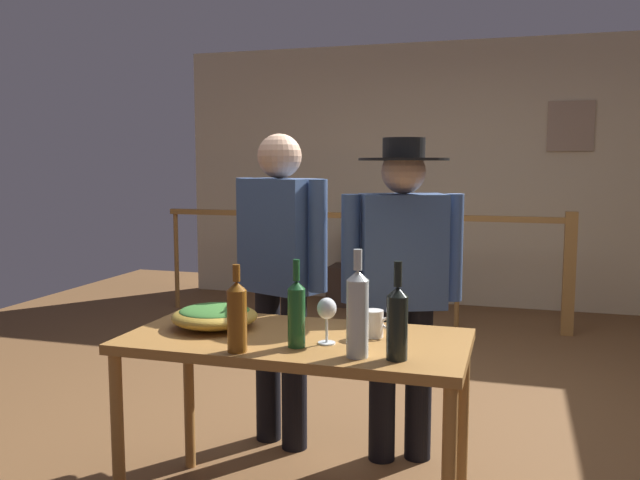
{
  "coord_description": "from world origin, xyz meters",
  "views": [
    {
      "loc": [
        0.64,
        -3.55,
        1.46
      ],
      "look_at": [
        -0.19,
        -0.78,
        1.12
      ],
      "focal_mm": 37.0,
      "sensor_mm": 36.0,
      "label": 1
    }
  ],
  "objects_px": {
    "tv_console": "(373,286)",
    "wine_bottle_green": "(296,312)",
    "stair_railing": "(420,249)",
    "wine_bottle_clear": "(357,312)",
    "person_standing_right": "(402,273)",
    "wine_bottle_amber": "(237,315)",
    "salad_bowl": "(215,315)",
    "mug_white": "(374,324)",
    "person_standing_left": "(280,265)",
    "wine_glass": "(327,311)",
    "wine_bottle_dark": "(397,321)",
    "framed_picture": "(571,126)",
    "flat_screen_tv": "(373,239)",
    "serving_table": "(296,357)"
  },
  "relations": [
    {
      "from": "stair_railing",
      "to": "salad_bowl",
      "type": "relative_size",
      "value": 10.51
    },
    {
      "from": "stair_railing",
      "to": "wine_bottle_green",
      "type": "relative_size",
      "value": 11.4
    },
    {
      "from": "framed_picture",
      "to": "tv_console",
      "type": "relative_size",
      "value": 0.53
    },
    {
      "from": "framed_picture",
      "to": "person_standing_right",
      "type": "relative_size",
      "value": 0.3
    },
    {
      "from": "framed_picture",
      "to": "flat_screen_tv",
      "type": "height_order",
      "value": "framed_picture"
    },
    {
      "from": "wine_bottle_clear",
      "to": "salad_bowl",
      "type": "bearing_deg",
      "value": 160.01
    },
    {
      "from": "tv_console",
      "to": "mug_white",
      "type": "relative_size",
      "value": 7.69
    },
    {
      "from": "stair_railing",
      "to": "wine_bottle_green",
      "type": "xyz_separation_m",
      "value": [
        0.04,
        -3.57,
        0.21
      ]
    },
    {
      "from": "wine_bottle_dark",
      "to": "person_standing_right",
      "type": "bearing_deg",
      "value": 98.55
    },
    {
      "from": "wine_bottle_amber",
      "to": "wine_bottle_green",
      "type": "bearing_deg",
      "value": 32.95
    },
    {
      "from": "wine_bottle_clear",
      "to": "wine_bottle_dark",
      "type": "bearing_deg",
      "value": 3.33
    },
    {
      "from": "wine_bottle_dark",
      "to": "person_standing_right",
      "type": "height_order",
      "value": "person_standing_right"
    },
    {
      "from": "wine_bottle_amber",
      "to": "wine_bottle_dark",
      "type": "relative_size",
      "value": 0.92
    },
    {
      "from": "framed_picture",
      "to": "serving_table",
      "type": "xyz_separation_m",
      "value": [
        -1.29,
        -4.36,
        -1.12
      ]
    },
    {
      "from": "person_standing_right",
      "to": "person_standing_left",
      "type": "bearing_deg",
      "value": -21.68
    },
    {
      "from": "stair_railing",
      "to": "person_standing_left",
      "type": "bearing_deg",
      "value": -96.59
    },
    {
      "from": "serving_table",
      "to": "person_standing_left",
      "type": "distance_m",
      "value": 0.78
    },
    {
      "from": "wine_glass",
      "to": "wine_bottle_amber",
      "type": "bearing_deg",
      "value": -145.51
    },
    {
      "from": "wine_bottle_amber",
      "to": "wine_bottle_dark",
      "type": "height_order",
      "value": "wine_bottle_dark"
    },
    {
      "from": "wine_glass",
      "to": "wine_bottle_green",
      "type": "bearing_deg",
      "value": -142.68
    },
    {
      "from": "wine_bottle_clear",
      "to": "person_standing_right",
      "type": "bearing_deg",
      "value": 89.24
    },
    {
      "from": "salad_bowl",
      "to": "person_standing_right",
      "type": "xyz_separation_m",
      "value": [
        0.69,
        0.62,
        0.11
      ]
    },
    {
      "from": "stair_railing",
      "to": "wine_bottle_dark",
      "type": "bearing_deg",
      "value": -83.18
    },
    {
      "from": "person_standing_right",
      "to": "salad_bowl",
      "type": "bearing_deg",
      "value": 20.52
    },
    {
      "from": "salad_bowl",
      "to": "wine_glass",
      "type": "height_order",
      "value": "wine_glass"
    },
    {
      "from": "tv_console",
      "to": "flat_screen_tv",
      "type": "height_order",
      "value": "flat_screen_tv"
    },
    {
      "from": "stair_railing",
      "to": "mug_white",
      "type": "height_order",
      "value": "stair_railing"
    },
    {
      "from": "serving_table",
      "to": "wine_bottle_green",
      "type": "xyz_separation_m",
      "value": [
        0.05,
        -0.14,
        0.22
      ]
    },
    {
      "from": "person_standing_left",
      "to": "framed_picture",
      "type": "bearing_deg",
      "value": -91.82
    },
    {
      "from": "salad_bowl",
      "to": "mug_white",
      "type": "bearing_deg",
      "value": 3.12
    },
    {
      "from": "framed_picture",
      "to": "serving_table",
      "type": "bearing_deg",
      "value": -106.53
    },
    {
      "from": "tv_console",
      "to": "person_standing_left",
      "type": "relative_size",
      "value": 0.56
    },
    {
      "from": "tv_console",
      "to": "serving_table",
      "type": "bearing_deg",
      "value": -82.29
    },
    {
      "from": "salad_bowl",
      "to": "mug_white",
      "type": "xyz_separation_m",
      "value": [
        0.68,
        0.04,
        0.0
      ]
    },
    {
      "from": "person_standing_left",
      "to": "person_standing_right",
      "type": "bearing_deg",
      "value": -158.32
    },
    {
      "from": "wine_glass",
      "to": "person_standing_left",
      "type": "distance_m",
      "value": 0.87
    },
    {
      "from": "framed_picture",
      "to": "person_standing_right",
      "type": "xyz_separation_m",
      "value": [
        -0.98,
        -3.69,
        -0.87
      ]
    },
    {
      "from": "wine_bottle_clear",
      "to": "serving_table",
      "type": "bearing_deg",
      "value": 146.2
    },
    {
      "from": "wine_glass",
      "to": "person_standing_right",
      "type": "height_order",
      "value": "person_standing_right"
    },
    {
      "from": "serving_table",
      "to": "wine_bottle_dark",
      "type": "height_order",
      "value": "wine_bottle_dark"
    },
    {
      "from": "wine_bottle_amber",
      "to": "person_standing_right",
      "type": "relative_size",
      "value": 0.21
    },
    {
      "from": "person_standing_right",
      "to": "wine_bottle_amber",
      "type": "bearing_deg",
      "value": 42.68
    },
    {
      "from": "tv_console",
      "to": "wine_bottle_green",
      "type": "bearing_deg",
      "value": -81.86
    },
    {
      "from": "serving_table",
      "to": "salad_bowl",
      "type": "xyz_separation_m",
      "value": [
        -0.38,
        0.05,
        0.13
      ]
    },
    {
      "from": "flat_screen_tv",
      "to": "serving_table",
      "type": "height_order",
      "value": "flat_screen_tv"
    },
    {
      "from": "stair_railing",
      "to": "wine_bottle_dark",
      "type": "height_order",
      "value": "wine_bottle_dark"
    },
    {
      "from": "wine_bottle_amber",
      "to": "person_standing_right",
      "type": "height_order",
      "value": "person_standing_right"
    },
    {
      "from": "salad_bowl",
      "to": "wine_bottle_clear",
      "type": "height_order",
      "value": "wine_bottle_clear"
    },
    {
      "from": "wine_bottle_clear",
      "to": "wine_bottle_amber",
      "type": "distance_m",
      "value": 0.44
    },
    {
      "from": "wine_bottle_amber",
      "to": "person_standing_left",
      "type": "height_order",
      "value": "person_standing_left"
    }
  ]
}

